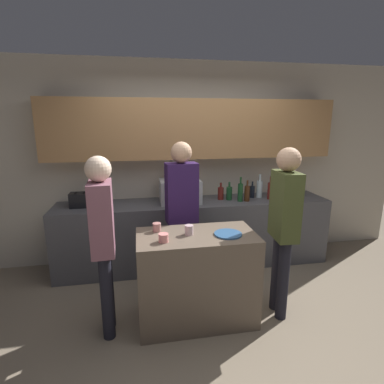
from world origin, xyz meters
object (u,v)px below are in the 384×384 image
Objects in this scene: cup_1 at (157,227)px; person_right at (182,205)px; person_left at (284,219)px; bottle_3 at (247,193)px; person_center at (103,233)px; bottle_6 at (270,190)px; bottle_1 at (229,193)px; bottle_0 at (221,193)px; toaster at (81,200)px; bottle_2 at (240,192)px; cup_2 at (164,238)px; bottle_5 at (260,189)px; microwave at (180,191)px; plate_on_island at (228,234)px; cup_0 at (189,230)px; potted_plant at (292,183)px; bottle_4 at (252,191)px.

person_right is at bearing 53.20° from cup_1.
bottle_3 is at bearing 1.77° from person_left.
bottle_6 is at bearing 116.15° from person_center.
bottle_1 is 1.95m from person_center.
toaster is at bearing -178.91° from bottle_0.
bottle_2 is at bearing 121.29° from person_center.
toaster is 0.15× the size of person_left.
cup_2 is at bearing -127.63° from bottle_1.
person_right reaches higher than bottle_5.
bottle_5 is at bearing 119.81° from person_center.
bottle_0 is 0.70× the size of bottle_2.
person_right is (-1.29, -0.56, 0.02)m from bottle_6.
bottle_2 is (0.79, -0.10, -0.02)m from microwave.
plate_on_island is 0.57m from person_left.
plate_on_island is (-0.51, -1.13, -0.11)m from bottle_2.
person_left is at bearing -4.73° from cup_0.
bottle_1 is 1.30m from plate_on_island.
cup_0 is 0.32m from cup_1.
potted_plant is at bearing 0.06° from microwave.
potted_plant reaches higher than bottle_4.
toaster is 0.80× the size of bottle_5.
plate_on_island is at bearing -129.01° from bottle_6.
bottle_2 is 0.20× the size of person_center.
bottle_3 is at bearing -147.22° from bottle_5.
person_right reaches higher than potted_plant.
bottle_5 is at bearing -156.87° from person_right.
bottle_2 reaches higher than cup_1.
person_left is at bearing -77.86° from bottle_0.
cup_1 is (0.87, -1.02, -0.04)m from toaster.
microwave is 0.56m from bottle_0.
bottle_4 is at bearing 1.38° from toaster.
cup_0 is at bearing 91.25° from person_center.
bottle_5 is (1.12, 0.05, -0.03)m from microwave.
bottle_3 is 0.87× the size of bottle_5.
toaster is at bearing 140.81° from plate_on_island.
potted_plant is (2.81, 0.00, 0.11)m from toaster.
bottle_3 is 0.35m from bottle_6.
person_right is (-0.95, -0.51, 0.03)m from bottle_3.
bottle_3 is 2.06m from person_center.
person_right is at bearing 124.45° from person_center.
plate_on_island is at bearing -11.77° from cup_0.
plate_on_island is 2.87× the size of cup_0.
plate_on_island is 3.20× the size of cup_1.
bottle_1 reaches higher than toaster.
cup_1 is 1.23m from person_left.
bottle_5 is 0.19× the size of person_right.
bottle_1 is at bearing 179.71° from potted_plant.
cup_1 is (-1.60, -0.96, -0.07)m from bottle_6.
toaster is at bearing 130.24° from cup_1.
person_right is at bearing -96.35° from microwave.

